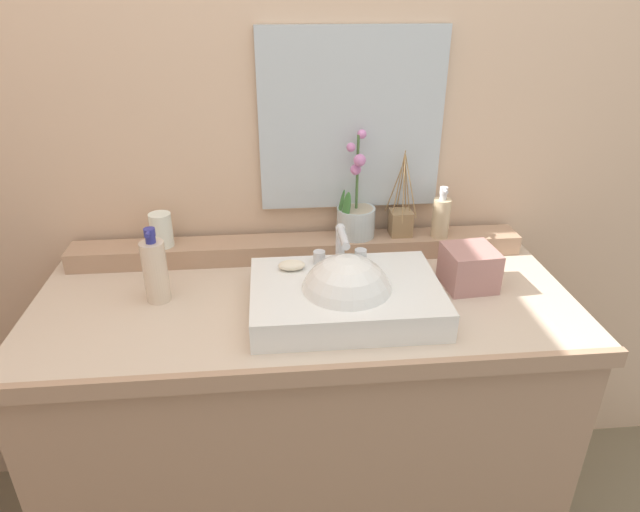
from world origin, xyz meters
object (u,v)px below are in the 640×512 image
potted_plant (356,215)px  tissue_box (469,268)px  soap_bar (292,265)px  reed_diffuser (401,221)px  tumbler_cup (161,230)px  soap_dispenser (441,216)px  lotion_bottle (155,270)px  sink_basin (346,298)px

potted_plant → tissue_box: (0.28, -0.23, -0.07)m
potted_plant → tissue_box: size_ratio=2.45×
soap_bar → reed_diffuser: bearing=33.9°
soap_bar → tumbler_cup: (-0.36, 0.21, 0.02)m
potted_plant → reed_diffuser: bearing=-1.0°
soap_dispenser → reed_diffuser: (-0.11, 0.02, -0.02)m
soap_dispenser → tumbler_cup: soap_dispenser is taller
potted_plant → lotion_bottle: 0.59m
sink_basin → reed_diffuser: 0.39m
tissue_box → soap_dispenser: bearing=96.9°
soap_dispenser → reed_diffuser: bearing=167.9°
sink_basin → potted_plant: (0.07, 0.33, 0.08)m
reed_diffuser → tissue_box: (0.14, -0.23, -0.04)m
soap_bar → reed_diffuser: 0.41m
tumbler_cup → potted_plant: bearing=1.8°
tumbler_cup → tissue_box: (0.84, -0.21, -0.05)m
potted_plant → lotion_bottle: size_ratio=1.58×
tissue_box → reed_diffuser: bearing=121.7°
soap_bar → tumbler_cup: size_ratio=0.71×
soap_bar → soap_dispenser: bearing=24.1°
tumbler_cup → lotion_bottle: 0.21m
potted_plant → soap_dispenser: 0.25m
tissue_box → tumbler_cup: bearing=165.9°
sink_basin → tissue_box: (0.35, 0.10, 0.02)m
tissue_box → soap_bar: bearing=-179.8°
potted_plant → lotion_bottle: (-0.55, -0.22, -0.04)m
tumbler_cup → sink_basin: bearing=-32.4°
soap_dispenser → tumbler_cup: (-0.82, 0.01, -0.01)m
potted_plant → soap_dispenser: bearing=-6.1°
sink_basin → tissue_box: bearing=16.2°
soap_dispenser → soap_bar: bearing=-155.9°
soap_dispenser → reed_diffuser: 0.12m
sink_basin → potted_plant: potted_plant is taller
soap_dispenser → tumbler_cup: 0.82m
lotion_bottle → soap_dispenser: bearing=13.9°
lotion_bottle → tumbler_cup: bearing=94.2°
sink_basin → soap_bar: sink_basin is taller
soap_bar → tissue_box: bearing=0.2°
sink_basin → reed_diffuser: bearing=57.4°
reed_diffuser → soap_dispenser: bearing=-12.1°
potted_plant → lotion_bottle: potted_plant is taller
potted_plant → soap_bar: bearing=-131.3°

